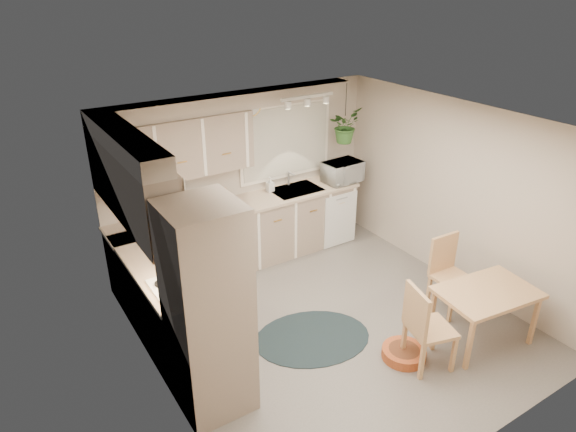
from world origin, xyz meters
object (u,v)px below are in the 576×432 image
(chair_back, at_px, (453,276))
(pet_bed, at_px, (404,353))
(dining_table, at_px, (483,316))
(microwave, at_px, (343,170))
(chair_left, at_px, (431,327))
(braided_rug, at_px, (312,338))

(chair_back, height_order, pet_bed, chair_back)
(dining_table, distance_m, microwave, 2.97)
(chair_back, distance_m, microwave, 2.35)
(chair_left, bearing_deg, pet_bed, -129.95)
(chair_back, bearing_deg, dining_table, 76.10)
(braided_rug, distance_m, pet_bed, 1.03)
(braided_rug, bearing_deg, chair_back, -14.37)
(chair_left, relative_size, braided_rug, 0.72)
(chair_left, distance_m, braided_rug, 1.35)
(microwave, bearing_deg, braided_rug, -138.08)
(chair_back, height_order, microwave, microwave)
(chair_back, bearing_deg, pet_bed, 19.96)
(dining_table, height_order, microwave, microwave)
(dining_table, height_order, pet_bed, dining_table)
(chair_left, distance_m, pet_bed, 0.49)
(dining_table, xyz_separation_m, chair_back, (0.17, 0.60, 0.14))
(dining_table, height_order, braided_rug, dining_table)
(braided_rug, height_order, pet_bed, pet_bed)
(chair_back, bearing_deg, braided_rug, -12.16)
(dining_table, height_order, chair_left, chair_left)
(braided_rug, bearing_deg, chair_left, -51.78)
(dining_table, xyz_separation_m, microwave, (0.22, 2.86, 0.80))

